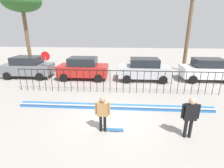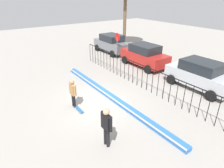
% 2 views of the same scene
% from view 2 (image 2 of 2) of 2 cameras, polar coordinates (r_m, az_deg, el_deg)
% --- Properties ---
extents(ground_plane, '(60.00, 60.00, 0.00)m').
position_cam_2_polar(ground_plane, '(11.44, -4.71, -5.66)').
color(ground_plane, '#9E9991').
extents(bowl_coping_ledge, '(11.00, 0.40, 0.27)m').
position_cam_2_polar(bowl_coping_ledge, '(11.86, -0.37, -3.68)').
color(bowl_coping_ledge, '#2D6BB7').
rests_on(bowl_coping_ledge, ground).
extents(perimeter_fence, '(14.04, 0.04, 1.61)m').
position_cam_2_polar(perimeter_fence, '(12.95, 8.88, 2.94)').
color(perimeter_fence, black).
rests_on(perimeter_fence, ground).
extents(skateboarder, '(0.67, 0.25, 1.65)m').
position_cam_2_polar(skateboarder, '(10.82, -11.43, -2.02)').
color(skateboarder, black).
rests_on(skateboarder, ground).
extents(skateboard, '(0.80, 0.20, 0.07)m').
position_cam_2_polar(skateboard, '(10.88, -9.66, -7.37)').
color(skateboard, '#26598C').
rests_on(skateboard, ground).
extents(camera_operator, '(0.73, 0.27, 1.80)m').
position_cam_2_polar(camera_operator, '(7.96, -1.63, -11.66)').
color(camera_operator, black).
rests_on(camera_operator, ground).
extents(parked_car_gray, '(4.30, 2.12, 1.90)m').
position_cam_2_polar(parked_car_gray, '(21.02, -0.04, 11.80)').
color(parked_car_gray, slate).
rests_on(parked_car_gray, ground).
extents(parked_car_red, '(4.30, 2.12, 1.90)m').
position_cam_2_polar(parked_car_red, '(17.13, 9.48, 8.32)').
color(parked_car_red, '#B2231E').
rests_on(parked_car_red, ground).
extents(parked_car_silver, '(4.30, 2.12, 1.90)m').
position_cam_2_polar(parked_car_silver, '(14.04, 24.37, 2.54)').
color(parked_car_silver, '#B7BABF').
rests_on(parked_car_silver, ground).
extents(stop_sign, '(0.76, 0.07, 2.50)m').
position_cam_2_polar(stop_sign, '(18.64, 1.54, 12.08)').
color(stop_sign, slate).
rests_on(stop_sign, ground).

